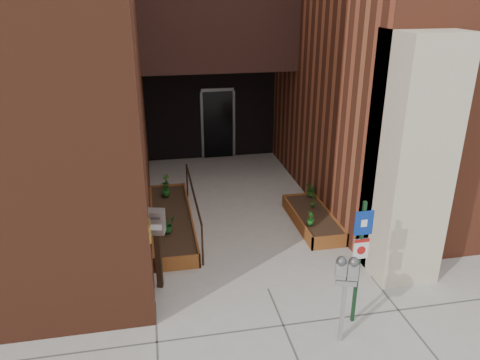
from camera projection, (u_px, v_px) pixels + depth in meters
ground at (268, 289)px, 8.38m from camera, size 80.00×80.00×0.00m
planter_left at (172, 222)px, 10.51m from camera, size 0.90×3.60×0.30m
planter_right at (313, 219)px, 10.61m from camera, size 0.80×2.20×0.30m
handrail at (193, 196)px, 10.32m from camera, size 0.04×3.34×0.90m
parking_meter at (346, 277)px, 6.74m from camera, size 0.34×0.21×1.47m
sign_post at (360, 251)px, 7.08m from camera, size 0.29×0.07×2.13m
payment_dropbox at (156, 233)px, 8.04m from camera, size 0.35×0.29×1.53m
shrub_left_a at (167, 224)px, 9.68m from camera, size 0.43×0.43×0.33m
shrub_left_b at (158, 219)px, 9.88m from camera, size 0.22×0.22×0.37m
shrub_left_c at (165, 188)px, 11.34m from camera, size 0.24×0.24×0.39m
shrub_left_d at (166, 181)px, 11.82m from camera, size 0.27×0.27×0.36m
shrub_right_a at (311, 218)px, 9.96m from camera, size 0.23×0.23×0.30m
shrub_right_b at (313, 200)px, 10.77m from camera, size 0.25×0.25×0.34m
shrub_right_c at (311, 190)px, 11.35m from camera, size 0.40×0.40×0.32m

